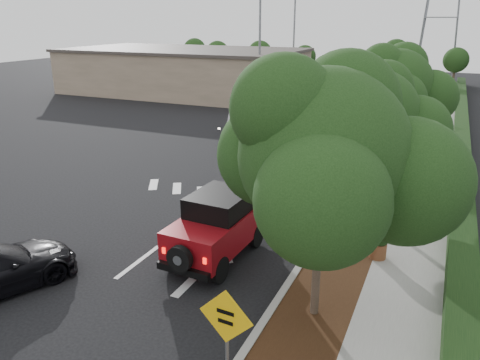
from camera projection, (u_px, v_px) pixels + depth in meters
The scene contains 18 objects.
ground at pixel (139, 262), 14.17m from camera, with size 120.00×120.00×0.00m, color black.
curb at pixel (363, 168), 22.72m from camera, with size 0.20×70.00×0.15m, color #9E9B93.
planting_strip at pixel (385, 171), 22.34m from camera, with size 1.80×70.00×0.12m, color black.
sidewalk at pixel (427, 176), 21.61m from camera, with size 2.00×70.00×0.12m, color gray.
hedge at pixel (461, 173), 20.96m from camera, with size 0.80×70.00×0.80m, color black.
commercial_building at pixel (184, 72), 45.53m from camera, with size 22.00×12.00×4.00m, color #806F58.
transmission_tower at pixel (433, 82), 53.24m from camera, with size 7.00×4.00×28.00m, color slate, non-canonical shape.
street_tree_near at pixel (314, 316), 11.58m from camera, with size 3.80×3.80×5.92m, color black, non-canonical shape.
street_tree_mid at pixel (364, 214), 17.61m from camera, with size 3.20×3.20×5.32m, color black, non-canonical shape.
street_tree_far at pixel (387, 166), 23.22m from camera, with size 3.40×3.40×5.62m, color black, non-canonical shape.
light_pole_a at pixel (259, 106), 39.09m from camera, with size 2.00×0.22×9.00m, color slate, non-canonical shape.
light_pole_b at pixel (292, 87), 49.82m from camera, with size 2.00×0.22×9.00m, color slate, non-canonical shape.
red_jeep at pixel (219, 225), 14.26m from camera, with size 1.91×3.98×2.00m.
silver_suv_ahead at pixel (287, 157), 21.82m from camera, with size 2.75×5.96×1.66m, color #B2B3BA.
silver_sedan_oncoming at pixel (244, 120), 29.80m from camera, with size 1.68×4.81×1.59m, color #9B9EA2.
parked_suv at pixel (235, 96), 39.00m from camera, with size 1.78×4.43×1.51m, color #A2A6AA.
speed_hump_sign at pixel (226, 330), 8.50m from camera, with size 1.10×0.12×2.34m.
terracotta_planter at pixel (379, 239), 13.96m from camera, with size 0.62×0.62×1.09m.
Camera 1 is at (7.93, -10.21, 7.00)m, focal length 35.00 mm.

